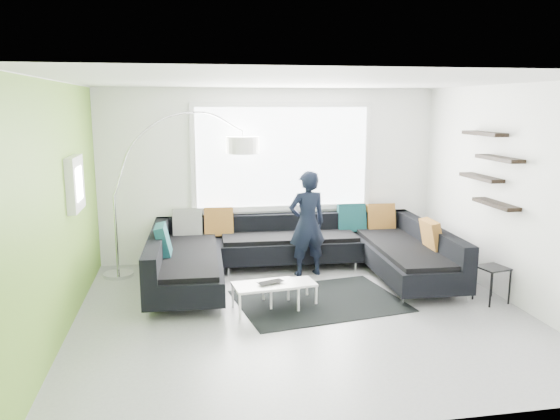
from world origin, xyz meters
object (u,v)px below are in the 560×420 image
(sectional_sofa, at_px, (298,255))
(arc_lamp, at_px, (114,196))
(side_table, at_px, (491,284))
(person, at_px, (307,224))
(coffee_table, at_px, (278,294))
(laptop, at_px, (273,284))

(sectional_sofa, relative_size, arc_lamp, 1.75)
(sectional_sofa, height_order, arc_lamp, arc_lamp)
(arc_lamp, relative_size, side_table, 5.16)
(sectional_sofa, xyz_separation_m, person, (0.20, 0.28, 0.39))
(sectional_sofa, height_order, coffee_table, sectional_sofa)
(coffee_table, height_order, side_table, side_table)
(arc_lamp, xyz_separation_m, person, (2.81, -0.42, -0.43))
(coffee_table, bearing_deg, person, 54.72)
(sectional_sofa, relative_size, person, 2.70)
(person, height_order, laptop, person)
(side_table, xyz_separation_m, person, (-2.11, 1.56, 0.56))
(arc_lamp, distance_m, laptop, 2.85)
(coffee_table, xyz_separation_m, person, (0.66, 1.22, 0.63))
(sectional_sofa, height_order, side_table, sectional_sofa)
(laptop, bearing_deg, person, 39.90)
(side_table, xyz_separation_m, laptop, (-2.85, 0.21, 0.11))
(sectional_sofa, xyz_separation_m, arc_lamp, (-2.61, 0.70, 0.82))
(coffee_table, xyz_separation_m, side_table, (2.77, -0.34, 0.07))
(sectional_sofa, height_order, person, person)
(side_table, distance_m, laptop, 2.86)
(person, bearing_deg, arc_lamp, -18.03)
(side_table, bearing_deg, person, 143.48)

